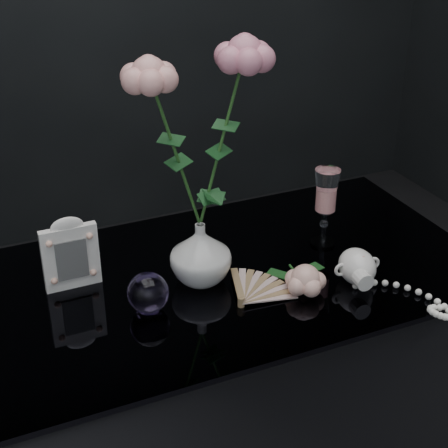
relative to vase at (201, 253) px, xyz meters
name	(u,v)px	position (x,y,z in m)	size (l,w,h in m)	color
table	(229,410)	(0.07, 0.01, -0.44)	(1.05, 0.58, 0.76)	black
vase	(201,253)	(0.00, 0.00, 0.00)	(0.12, 0.12, 0.13)	white
wine_glass	(325,208)	(0.30, 0.03, 0.02)	(0.05, 0.05, 0.18)	white
picture_frame	(70,253)	(-0.24, 0.08, 0.01)	(0.12, 0.09, 0.16)	white
paperweight	(148,293)	(-0.13, -0.05, -0.03)	(0.08, 0.08, 0.08)	#856BAF
paper_fan	(241,301)	(0.04, -0.11, -0.05)	(0.23, 0.18, 0.02)	beige
loose_rose	(305,279)	(0.17, -0.12, -0.03)	(0.14, 0.18, 0.06)	#FFB5A4
pearl_jar	(357,265)	(0.29, -0.13, -0.03)	(0.25, 0.26, 0.07)	white
roses	(201,125)	(0.01, 0.00, 0.27)	(0.27, 0.12, 0.41)	#F9A19A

